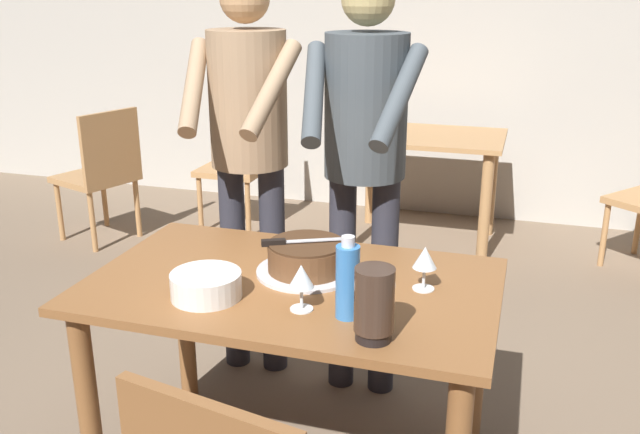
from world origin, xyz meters
TOP-DOWN VIEW (x-y plane):
  - back_wall at (0.00, 3.18)m, footprint 10.00×0.12m
  - main_dining_table at (0.00, 0.00)m, footprint 1.33×0.82m
  - cake_on_platter at (0.02, 0.08)m, footprint 0.34×0.34m
  - cake_knife at (-0.04, 0.05)m, footprint 0.25×0.14m
  - plate_stack at (-0.21, -0.19)m, footprint 0.22×0.22m
  - wine_glass_near at (0.42, 0.07)m, footprint 0.08×0.08m
  - wine_glass_far at (0.10, -0.18)m, footprint 0.08×0.08m
  - water_bottle at (0.24, -0.19)m, footprint 0.07×0.07m
  - hurricane_lamp at (0.34, -0.30)m, footprint 0.11×0.11m
  - person_cutting_cake at (0.09, 0.62)m, footprint 0.47×0.56m
  - person_standing_beside at (-0.41, 0.65)m, footprint 0.47×0.56m
  - background_table at (0.05, 2.48)m, footprint 1.00×0.70m
  - background_chair_0 at (-1.19, 2.37)m, footprint 0.45×0.45m
  - background_chair_1 at (-1.99, 1.86)m, footprint 0.56×0.56m

SIDE VIEW (x-z plane):
  - background_chair_0 at x=-1.19m, z-range 0.04..0.94m
  - background_chair_1 at x=-1.99m, z-range 0.04..0.94m
  - background_table at x=0.05m, z-range 0.21..0.95m
  - main_dining_table at x=0.00m, z-range 0.25..1.00m
  - plate_stack at x=-0.21m, z-range 0.75..0.83m
  - cake_on_platter at x=0.02m, z-range 0.75..0.86m
  - wine_glass_near at x=0.42m, z-range 0.78..0.92m
  - wine_glass_far at x=0.10m, z-range 0.78..0.92m
  - hurricane_lamp at x=0.34m, z-range 0.75..0.96m
  - water_bottle at x=0.24m, z-range 0.74..0.99m
  - cake_knife at x=-0.04m, z-range 0.86..0.88m
  - person_cutting_cake at x=0.09m, z-range 0.22..1.94m
  - person_standing_beside at x=-0.41m, z-range 0.22..1.94m
  - back_wall at x=0.00m, z-range 0.00..2.70m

